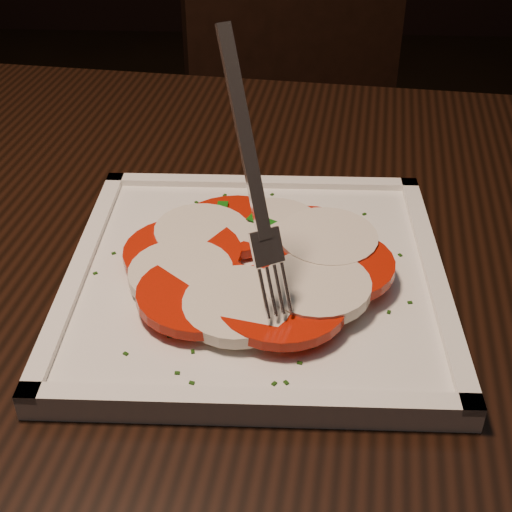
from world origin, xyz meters
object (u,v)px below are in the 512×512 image
(table, at_px, (238,332))
(plate, at_px, (256,279))
(chair, at_px, (312,131))
(fork, at_px, (245,167))

(table, distance_m, plate, 0.12)
(table, relative_size, chair, 1.38)
(chair, bearing_deg, plate, -114.44)
(table, xyz_separation_m, chair, (0.09, 0.71, -0.12))
(chair, height_order, fork, fork)
(table, distance_m, chair, 0.72)
(plate, relative_size, fork, 1.67)
(table, bearing_deg, fork, -81.04)
(table, bearing_deg, chair, 83.00)
(plate, bearing_deg, chair, 84.97)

